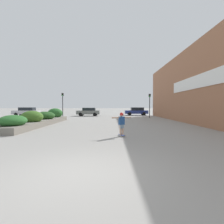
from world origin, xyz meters
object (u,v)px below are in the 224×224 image
(skateboarder, at_px, (122,121))
(traffic_light_right, at_px, (150,102))
(car_leftmost, at_px, (137,111))
(car_center_right, at_px, (27,111))
(skateboard, at_px, (122,135))
(car_center_left, at_px, (89,112))
(traffic_light_left, at_px, (63,101))

(skateboarder, distance_m, traffic_light_right, 17.48)
(car_leftmost, bearing_deg, car_center_right, 94.83)
(car_center_right, bearing_deg, skateboard, -143.37)
(skateboarder, height_order, traffic_light_right, traffic_light_right)
(skateboard, distance_m, skateboarder, 0.82)
(skateboard, height_order, car_leftmost, car_leftmost)
(car_center_left, bearing_deg, skateboard, -167.34)
(skateboard, xyz_separation_m, traffic_light_right, (5.22, 16.60, 2.41))
(traffic_light_right, bearing_deg, skateboarder, -107.45)
(skateboard, relative_size, traffic_light_right, 0.18)
(car_center_left, bearing_deg, car_leftmost, -75.79)
(skateboarder, xyz_separation_m, traffic_light_right, (5.22, 16.60, 1.59))
(car_center_right, bearing_deg, traffic_light_right, -104.14)
(skateboard, bearing_deg, car_leftmost, 57.71)
(skateboarder, xyz_separation_m, traffic_light_left, (-8.21, 16.82, 1.69))
(skateboard, height_order, car_center_right, car_center_right)
(car_leftmost, distance_m, car_center_right, 20.68)
(car_center_right, relative_size, traffic_light_right, 1.29)
(car_center_left, distance_m, car_center_right, 11.58)
(skateboarder, distance_m, car_center_left, 22.03)
(skateboard, xyz_separation_m, traffic_light_left, (-8.21, 16.82, 2.51))
(car_leftmost, xyz_separation_m, car_center_right, (-20.61, -1.74, 0.00))
(car_center_left, height_order, traffic_light_right, traffic_light_right)
(skateboarder, distance_m, car_center_right, 27.47)
(traffic_light_left, bearing_deg, traffic_light_right, -0.91)
(car_center_left, bearing_deg, traffic_light_right, -115.97)
(car_center_right, relative_size, traffic_light_left, 1.23)
(traffic_light_left, xyz_separation_m, traffic_light_right, (13.43, -0.21, -0.09))
(skateboarder, relative_size, car_leftmost, 0.30)
(skateboarder, bearing_deg, traffic_light_right, 50.31)
(traffic_light_right, bearing_deg, car_center_right, 165.86)
(traffic_light_left, bearing_deg, car_leftmost, 29.30)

